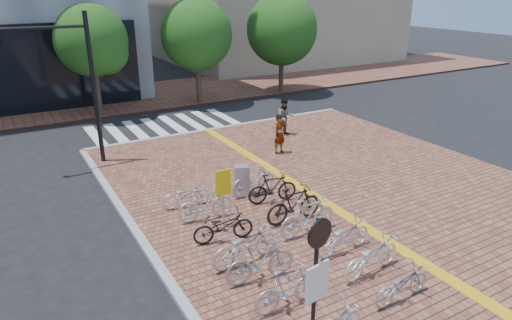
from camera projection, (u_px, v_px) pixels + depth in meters
ground at (324, 260)px, 12.31m from camera, size 120.00×120.00×0.00m
kerb_north at (225, 128)px, 23.37m from camera, size 14.00×0.25×0.15m
far_sidewalk at (120, 99)px, 29.22m from camera, size 70.00×8.00×0.15m
crosswalk at (165, 126)px, 23.84m from camera, size 7.50×4.00×0.01m
street_trees at (213, 35)px, 27.28m from camera, size 16.20×4.60×6.35m
bike_1 at (287, 288)px, 10.09m from camera, size 1.74×0.53×1.04m
bike_2 at (260, 261)px, 11.02m from camera, size 1.87×0.68×1.10m
bike_3 at (245, 244)px, 11.76m from camera, size 2.05×0.88×1.04m
bike_4 at (223, 226)px, 12.77m from camera, size 1.82×0.91×0.92m
bike_5 at (205, 204)px, 13.92m from camera, size 1.83×0.66×1.08m
bike_6 at (186, 195)px, 14.79m from camera, size 1.63×0.69×0.83m
bike_7 at (402, 284)px, 10.37m from camera, size 1.65×0.61×0.86m
bike_8 at (371, 256)px, 11.32m from camera, size 1.94×0.85×0.99m
bike_9 at (344, 236)px, 12.25m from camera, size 1.83×0.71×0.95m
bike_10 at (308, 216)px, 13.08m from camera, size 1.94×0.59×1.16m
bike_11 at (294, 204)px, 13.80m from camera, size 1.91×0.56×1.15m
bike_12 at (273, 188)px, 15.05m from camera, size 1.76×0.78×1.02m
bike_13 at (254, 179)px, 15.65m from camera, size 1.83×0.70×1.07m
pedestrian_a at (280, 134)px, 19.36m from camera, size 0.70×0.54×1.71m
pedestrian_b at (285, 117)px, 21.76m from camera, size 0.99×0.85×1.75m
utility_box at (242, 181)px, 15.52m from camera, size 0.59×0.51×1.09m
yellow_sign at (223, 187)px, 13.32m from camera, size 0.49×0.12×1.80m
notice_sign at (317, 274)px, 8.17m from camera, size 0.57×0.18×3.07m
traffic_light_pole at (52, 64)px, 16.72m from camera, size 3.17×1.22×5.90m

